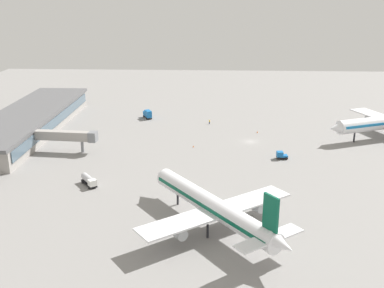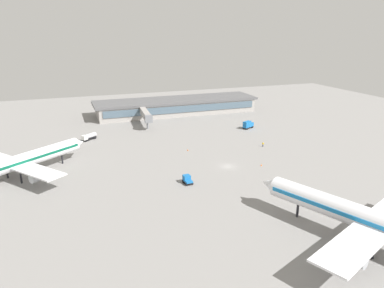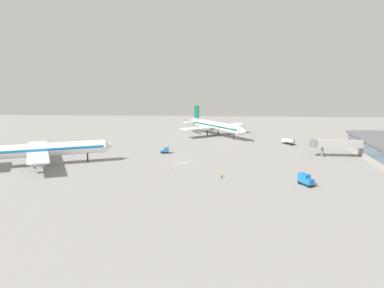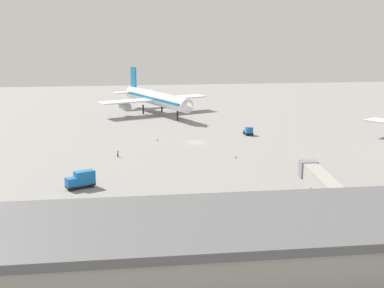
{
  "view_description": "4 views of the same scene",
  "coord_description": "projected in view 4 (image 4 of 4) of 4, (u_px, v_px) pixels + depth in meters",
  "views": [
    {
      "loc": [
        147.86,
        -12.5,
        48.06
      ],
      "look_at": [
        18.5,
        -18.55,
        4.99
      ],
      "focal_mm": 43.43,
      "sensor_mm": 36.0,
      "label": 1
    },
    {
      "loc": [
        46.72,
        95.34,
        40.99
      ],
      "look_at": [
        8.24,
        -10.25,
        5.2
      ],
      "focal_mm": 33.63,
      "sensor_mm": 36.0,
      "label": 2
    },
    {
      "loc": [
        -151.28,
        -11.45,
        34.68
      ],
      "look_at": [
        3.49,
        -3.23,
        6.21
      ],
      "focal_mm": 40.24,
      "sensor_mm": 36.0,
      "label": 3
    },
    {
      "loc": [
        -20.32,
        -140.69,
        30.73
      ],
      "look_at": [
        -3.23,
        -15.68,
        3.07
      ],
      "focal_mm": 50.84,
      "sensor_mm": 36.0,
      "label": 4
    }
  ],
  "objects": [
    {
      "name": "ground_crew_worker",
      "position": [
        118.0,
        154.0,
        129.16
      ],
      "size": [
        0.53,
        0.51,
        1.67
      ],
      "rotation": [
        0.0,
        0.0,
        4.23
      ],
      "color": "#1E2338",
      "rests_on": "ground"
    },
    {
      "name": "safety_cone_near_gate",
      "position": [
        236.0,
        157.0,
        128.17
      ],
      "size": [
        0.44,
        0.44,
        0.6
      ],
      "primitive_type": "cone",
      "color": "#EA590C",
      "rests_on": "ground"
    },
    {
      "name": "baggage_tug",
      "position": [
        249.0,
        131.0,
        155.13
      ],
      "size": [
        2.43,
        3.34,
        2.3
      ],
      "rotation": [
        0.0,
        0.0,
        4.79
      ],
      "color": "black",
      "rests_on": "ground"
    },
    {
      "name": "catering_truck",
      "position": [
        81.0,
        179.0,
        104.41
      ],
      "size": [
        5.86,
        4.17,
        3.3
      ],
      "rotation": [
        0.0,
        0.0,
        3.6
      ],
      "color": "black",
      "rests_on": "ground"
    },
    {
      "name": "jet_bridge",
      "position": [
        321.0,
        182.0,
        90.45
      ],
      "size": [
        4.41,
        19.8,
        6.74
      ],
      "rotation": [
        0.0,
        0.0,
        1.49
      ],
      "color": "#9E9993",
      "rests_on": "ground"
    },
    {
      "name": "terminal_building",
      "position": [
        222.0,
        245.0,
        68.16
      ],
      "size": [
        82.84,
        20.79,
        7.32
      ],
      "color": "#9E9993",
      "rests_on": "ground"
    },
    {
      "name": "ground",
      "position": [
        196.0,
        142.0,
        145.43
      ],
      "size": [
        288.0,
        288.0,
        0.0
      ],
      "primitive_type": "plane",
      "color": "gray"
    },
    {
      "name": "airplane_at_gate",
      "position": [
        156.0,
        98.0,
        190.33
      ],
      "size": [
        39.67,
        47.96,
        15.37
      ],
      "rotation": [
        0.0,
        0.0,
        5.11
      ],
      "color": "white",
      "rests_on": "ground"
    },
    {
      "name": "safety_cone_mid_apron",
      "position": [
        157.0,
        140.0,
        147.22
      ],
      "size": [
        0.44,
        0.44,
        0.6
      ],
      "primitive_type": "cone",
      "color": "#EA590C",
      "rests_on": "ground"
    }
  ]
}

